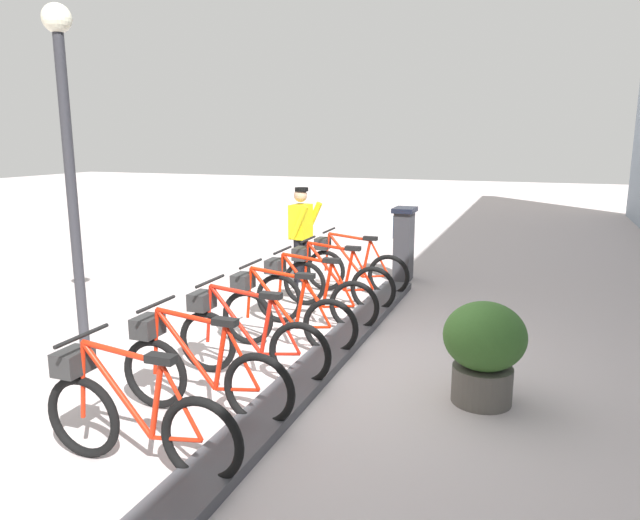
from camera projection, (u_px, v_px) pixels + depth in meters
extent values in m
plane|color=beige|center=(325.00, 363.00, 6.44)|extent=(60.00, 60.00, 0.00)
cube|color=#47474C|center=(325.00, 359.00, 6.42)|extent=(0.44, 7.14, 0.10)
cube|color=#38383D|center=(404.00, 246.00, 10.12)|extent=(0.28, 0.44, 1.20)
cube|color=#194C8C|center=(396.00, 226.00, 10.10)|extent=(0.03, 0.30, 0.40)
cube|color=black|center=(405.00, 210.00, 9.99)|extent=(0.36, 0.52, 0.08)
torus|color=black|center=(389.00, 276.00, 9.10)|extent=(0.67, 0.08, 0.67)
torus|color=black|center=(325.00, 271.00, 9.46)|extent=(0.67, 0.08, 0.67)
cylinder|color=red|center=(346.00, 255.00, 9.28)|extent=(0.60, 0.05, 0.70)
cylinder|color=red|center=(366.00, 259.00, 9.18)|extent=(0.16, 0.05, 0.61)
cylinder|color=red|center=(349.00, 237.00, 9.20)|extent=(0.69, 0.05, 0.11)
cylinder|color=red|center=(375.00, 276.00, 9.18)|extent=(0.43, 0.04, 0.09)
cylinder|color=red|center=(379.00, 258.00, 9.10)|extent=(0.33, 0.04, 0.56)
cylinder|color=red|center=(327.00, 252.00, 9.38)|extent=(0.10, 0.04, 0.62)
cube|color=black|center=(370.00, 238.00, 9.09)|extent=(0.22, 0.10, 0.06)
cylinder|color=black|center=(329.00, 230.00, 9.30)|extent=(0.04, 0.54, 0.03)
cube|color=#2D2D2D|center=(323.00, 243.00, 9.38)|extent=(0.20, 0.28, 0.18)
torus|color=black|center=(373.00, 289.00, 8.27)|extent=(0.67, 0.08, 0.67)
torus|color=black|center=(305.00, 283.00, 8.63)|extent=(0.67, 0.08, 0.67)
cylinder|color=red|center=(326.00, 267.00, 8.45)|extent=(0.60, 0.05, 0.70)
cylinder|color=red|center=(349.00, 271.00, 8.35)|extent=(0.16, 0.05, 0.61)
cylinder|color=red|center=(330.00, 247.00, 8.37)|extent=(0.69, 0.05, 0.11)
cylinder|color=red|center=(359.00, 290.00, 8.35)|extent=(0.43, 0.04, 0.09)
cylinder|color=red|center=(363.00, 270.00, 8.27)|extent=(0.33, 0.04, 0.56)
cylinder|color=red|center=(306.00, 263.00, 8.55)|extent=(0.10, 0.04, 0.62)
cube|color=black|center=(353.00, 248.00, 8.26)|extent=(0.22, 0.10, 0.06)
cylinder|color=black|center=(308.00, 239.00, 8.47)|extent=(0.04, 0.54, 0.03)
cube|color=#2D2D2D|center=(301.00, 254.00, 8.55)|extent=(0.20, 0.28, 0.18)
torus|color=black|center=(354.00, 306.00, 7.44)|extent=(0.67, 0.08, 0.67)
torus|color=black|center=(279.00, 299.00, 7.80)|extent=(0.67, 0.08, 0.67)
cylinder|color=red|center=(303.00, 280.00, 7.62)|extent=(0.60, 0.05, 0.70)
cylinder|color=red|center=(327.00, 285.00, 7.52)|extent=(0.16, 0.05, 0.61)
cylinder|color=red|center=(307.00, 258.00, 7.54)|extent=(0.69, 0.05, 0.11)
cylinder|color=red|center=(338.00, 307.00, 7.52)|extent=(0.43, 0.04, 0.09)
cylinder|color=red|center=(343.00, 284.00, 7.44)|extent=(0.33, 0.04, 0.56)
cylinder|color=red|center=(281.00, 276.00, 7.72)|extent=(0.10, 0.04, 0.62)
cube|color=black|center=(332.00, 261.00, 7.43)|extent=(0.22, 0.10, 0.06)
cylinder|color=black|center=(283.00, 250.00, 7.64)|extent=(0.04, 0.54, 0.03)
cube|color=#2D2D2D|center=(275.00, 266.00, 7.72)|extent=(0.20, 0.28, 0.18)
torus|color=black|center=(330.00, 327.00, 6.61)|extent=(0.67, 0.08, 0.67)
torus|color=black|center=(248.00, 318.00, 6.96)|extent=(0.67, 0.08, 0.67)
cylinder|color=red|center=(273.00, 298.00, 6.79)|extent=(0.60, 0.05, 0.70)
cylinder|color=red|center=(300.00, 303.00, 6.68)|extent=(0.16, 0.05, 0.61)
cylinder|color=red|center=(278.00, 273.00, 6.71)|extent=(0.69, 0.05, 0.11)
cylinder|color=red|center=(313.00, 327.00, 6.69)|extent=(0.43, 0.04, 0.09)
cylinder|color=red|center=(318.00, 303.00, 6.61)|extent=(0.33, 0.04, 0.56)
cylinder|color=red|center=(249.00, 293.00, 6.89)|extent=(0.10, 0.04, 0.62)
cube|color=black|center=(305.00, 276.00, 6.60)|extent=(0.22, 0.10, 0.06)
cylinder|color=black|center=(251.00, 264.00, 6.81)|extent=(0.04, 0.54, 0.03)
cube|color=#2D2D2D|center=(243.00, 281.00, 6.89)|extent=(0.20, 0.28, 0.18)
torus|color=black|center=(300.00, 354.00, 5.78)|extent=(0.67, 0.08, 0.67)
torus|color=black|center=(208.00, 342.00, 6.13)|extent=(0.67, 0.08, 0.67)
cylinder|color=red|center=(236.00, 320.00, 5.96)|extent=(0.60, 0.05, 0.70)
cylinder|color=red|center=(266.00, 327.00, 5.85)|extent=(0.16, 0.05, 0.61)
cylinder|color=red|center=(240.00, 292.00, 5.88)|extent=(0.69, 0.05, 0.11)
cylinder|color=red|center=(280.00, 354.00, 5.86)|extent=(0.43, 0.04, 0.09)
cylinder|color=red|center=(285.00, 326.00, 5.78)|extent=(0.33, 0.04, 0.56)
cylinder|color=red|center=(209.00, 314.00, 6.06)|extent=(0.10, 0.04, 0.62)
cube|color=black|center=(271.00, 296.00, 5.77)|extent=(0.22, 0.10, 0.06)
cylinder|color=black|center=(210.00, 281.00, 5.98)|extent=(0.04, 0.54, 0.03)
cube|color=#2D2D2D|center=(202.00, 301.00, 6.06)|extent=(0.20, 0.28, 0.18)
torus|color=black|center=(259.00, 390.00, 4.95)|extent=(0.67, 0.08, 0.67)
torus|color=black|center=(155.00, 373.00, 5.30)|extent=(0.67, 0.08, 0.67)
cylinder|color=red|center=(186.00, 349.00, 5.13)|extent=(0.60, 0.05, 0.70)
cylinder|color=red|center=(220.00, 358.00, 5.02)|extent=(0.16, 0.05, 0.61)
cylinder|color=red|center=(190.00, 317.00, 5.05)|extent=(0.69, 0.05, 0.11)
cylinder|color=red|center=(237.00, 390.00, 5.03)|extent=(0.43, 0.04, 0.09)
cylinder|color=red|center=(242.00, 358.00, 4.95)|extent=(0.33, 0.04, 0.56)
cylinder|color=red|center=(156.00, 342.00, 5.23)|extent=(0.10, 0.04, 0.62)
cube|color=black|center=(225.00, 322.00, 4.94)|extent=(0.22, 0.10, 0.06)
cylinder|color=black|center=(157.00, 304.00, 5.15)|extent=(0.04, 0.54, 0.03)
cube|color=#2D2D2D|center=(148.00, 326.00, 5.23)|extent=(0.20, 0.28, 0.18)
torus|color=black|center=(202.00, 441.00, 4.12)|extent=(0.67, 0.08, 0.67)
torus|color=black|center=(83.00, 417.00, 4.47)|extent=(0.67, 0.08, 0.67)
cylinder|color=red|center=(117.00, 389.00, 4.30)|extent=(0.60, 0.05, 0.70)
cylinder|color=red|center=(156.00, 401.00, 4.19)|extent=(0.16, 0.05, 0.61)
cylinder|color=red|center=(121.00, 352.00, 4.22)|extent=(0.69, 0.05, 0.11)
cylinder|color=red|center=(176.00, 439.00, 4.20)|extent=(0.43, 0.04, 0.09)
cylinder|color=red|center=(181.00, 402.00, 4.12)|extent=(0.33, 0.04, 0.56)
cylinder|color=red|center=(83.00, 380.00, 4.40)|extent=(0.10, 0.04, 0.62)
cube|color=black|center=(161.00, 359.00, 4.11)|extent=(0.22, 0.10, 0.06)
cylinder|color=black|center=(82.00, 336.00, 4.32)|extent=(0.04, 0.54, 0.03)
cube|color=#2D2D2D|center=(73.00, 362.00, 4.40)|extent=(0.20, 0.28, 0.18)
cube|color=white|center=(307.00, 282.00, 9.87)|extent=(0.27, 0.13, 0.10)
cube|color=white|center=(295.00, 284.00, 9.73)|extent=(0.27, 0.13, 0.10)
cylinder|color=black|center=(304.00, 260.00, 9.81)|extent=(0.15, 0.15, 0.82)
cylinder|color=black|center=(298.00, 262.00, 9.63)|extent=(0.15, 0.15, 0.82)
cube|color=yellow|center=(301.00, 221.00, 9.59)|extent=(0.29, 0.42, 0.56)
cylinder|color=yellow|center=(313.00, 218.00, 9.77)|extent=(0.34, 0.13, 0.57)
cylinder|color=yellow|center=(299.00, 222.00, 9.31)|extent=(0.34, 0.13, 0.57)
sphere|color=tan|center=(301.00, 195.00, 9.50)|extent=(0.22, 0.22, 0.22)
cylinder|color=black|center=(302.00, 189.00, 9.47)|extent=(0.22, 0.22, 0.06)
cylinder|color=#2D2D33|center=(72.00, 194.00, 6.70)|extent=(0.12, 0.12, 3.62)
sphere|color=#F2EDCC|center=(57.00, 18.00, 6.31)|extent=(0.32, 0.32, 0.32)
cylinder|color=#59544C|center=(482.00, 384.00, 5.46)|extent=(0.56, 0.56, 0.35)
ellipsoid|color=#366326|center=(485.00, 336.00, 5.36)|extent=(0.76, 0.76, 0.64)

